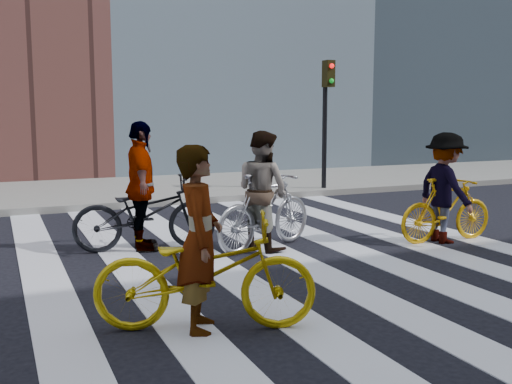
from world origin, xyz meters
TOP-DOWN VIEW (x-y plane):
  - ground at (0.00, 0.00)m, footprint 100.00×100.00m
  - sidewalk_far at (0.00, 7.50)m, footprint 100.00×5.00m
  - zebra_crosswalk at (0.00, 0.00)m, footprint 8.25×10.00m
  - traffic_signal at (4.40, 5.32)m, footprint 0.22×0.42m
  - bike_yellow_left at (-1.47, -2.48)m, footprint 2.24×1.45m
  - bike_silver_mid at (0.47, 0.38)m, footprint 2.02×1.23m
  - bike_yellow_right at (3.33, -0.33)m, footprint 1.74×0.54m
  - bike_dark_rear at (-1.22, 1.04)m, footprint 2.22×1.05m
  - rider_left at (-1.52, -2.48)m, footprint 0.63×0.76m
  - rider_mid at (0.42, 0.38)m, footprint 0.95×1.06m
  - rider_right at (3.28, -0.33)m, footprint 0.69×1.15m
  - rider_rear at (-1.27, 1.04)m, footprint 0.64×1.20m

SIDE VIEW (x-z plane):
  - ground at x=0.00m, z-range 0.00..0.00m
  - zebra_crosswalk at x=0.00m, z-range 0.00..0.01m
  - sidewalk_far at x=0.00m, z-range 0.00..0.15m
  - bike_yellow_right at x=3.33m, z-range 0.00..1.04m
  - bike_yellow_left at x=-1.47m, z-range 0.00..1.11m
  - bike_dark_rear at x=-1.22m, z-range 0.00..1.12m
  - bike_silver_mid at x=0.47m, z-range 0.00..1.17m
  - rider_right at x=3.28m, z-range 0.00..1.75m
  - rider_left at x=-1.52m, z-range 0.00..1.78m
  - rider_mid at x=0.42m, z-range 0.00..1.80m
  - rider_rear at x=-1.27m, z-range 0.00..1.94m
  - traffic_signal at x=4.40m, z-range 0.62..3.94m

